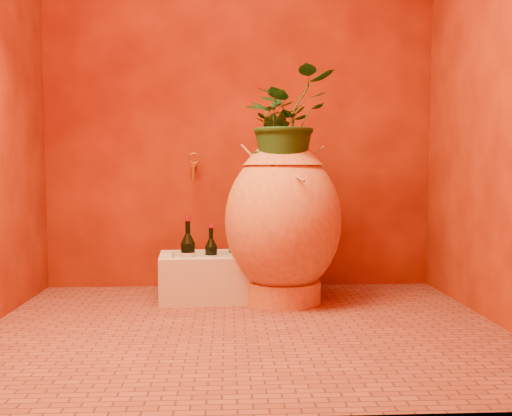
{
  "coord_description": "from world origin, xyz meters",
  "views": [
    {
      "loc": [
        -0.08,
        -2.72,
        0.77
      ],
      "look_at": [
        0.07,
        0.35,
        0.56
      ],
      "focal_mm": 40.0,
      "sensor_mm": 36.0,
      "label": 1
    }
  ],
  "objects": [
    {
      "name": "plant_side",
      "position": [
        0.17,
        0.49,
        0.89
      ],
      "size": [
        0.24,
        0.22,
        0.37
      ],
      "primitive_type": "imported",
      "rotation": [
        0.0,
        0.0,
        -0.3
      ],
      "color": "#163F16",
      "rests_on": "amphora"
    },
    {
      "name": "wall_back",
      "position": [
        0.0,
        1.0,
        1.25
      ],
      "size": [
        2.5,
        0.02,
        2.5
      ],
      "primitive_type": "cube",
      "color": "#601405",
      "rests_on": "ground"
    },
    {
      "name": "floor",
      "position": [
        0.0,
        0.0,
        0.0
      ],
      "size": [
        2.5,
        2.5,
        0.0
      ],
      "primitive_type": "plane",
      "color": "brown",
      "rests_on": "ground"
    },
    {
      "name": "plant_main",
      "position": [
        0.24,
        0.51,
        1.04
      ],
      "size": [
        0.68,
        0.66,
        0.57
      ],
      "primitive_type": "imported",
      "rotation": [
        0.0,
        0.0,
        0.61
      ],
      "color": "#163F16",
      "rests_on": "amphora"
    },
    {
      "name": "wall_tap",
      "position": [
        -0.3,
        0.91,
        0.79
      ],
      "size": [
        0.08,
        0.16,
        0.17
      ],
      "color": "olive",
      "rests_on": "wall_back"
    },
    {
      "name": "wine_bottle_a",
      "position": [
        -0.18,
        0.59,
        0.25
      ],
      "size": [
        0.07,
        0.07,
        0.3
      ],
      "color": "black",
      "rests_on": "stone_basin"
    },
    {
      "name": "wine_bottle_c",
      "position": [
        -0.04,
        0.63,
        0.26
      ],
      "size": [
        0.08,
        0.08,
        0.32
      ],
      "color": "black",
      "rests_on": "stone_basin"
    },
    {
      "name": "wine_bottle_b",
      "position": [
        -0.31,
        0.56,
        0.27
      ],
      "size": [
        0.09,
        0.09,
        0.35
      ],
      "color": "black",
      "rests_on": "stone_basin"
    },
    {
      "name": "wall_right",
      "position": [
        1.25,
        0.0,
        1.25
      ],
      "size": [
        0.02,
        2.0,
        2.5
      ],
      "primitive_type": "cube",
      "color": "#601405",
      "rests_on": "ground"
    },
    {
      "name": "amphora",
      "position": [
        0.23,
        0.53,
        0.48
      ],
      "size": [
        0.85,
        0.85,
        0.95
      ],
      "rotation": [
        0.0,
        0.0,
        0.34
      ],
      "color": "orange",
      "rests_on": "floor"
    },
    {
      "name": "stone_basin",
      "position": [
        -0.2,
        0.62,
        0.13
      ],
      "size": [
        0.59,
        0.43,
        0.27
      ],
      "rotation": [
        0.0,
        0.0,
        0.07
      ],
      "color": "beige",
      "rests_on": "floor"
    }
  ]
}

